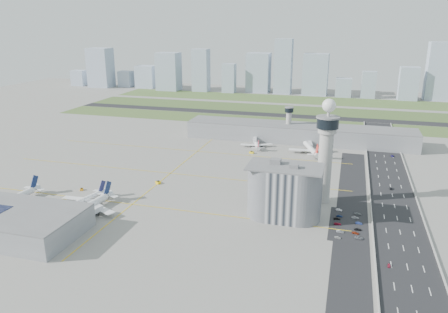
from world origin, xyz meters
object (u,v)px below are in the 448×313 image
(tug_4, at_px, (252,152))
(jet_bridge_near_1, at_px, (39,212))
(car_lot_11, at_px, (358,214))
(tug_1, at_px, (65,199))
(car_lot_3, at_px, (337,219))
(car_hw_1, at_px, (391,188))
(car_hw_4, at_px, (373,138))
(airplane_near_c, at_px, (86,203))
(secondary_tower, at_px, (289,121))
(airplane_far_a, at_px, (256,141))
(car_lot_6, at_px, (359,238))
(airplane_near_a, at_px, (12,195))
(car_lot_4, at_px, (339,216))
(car_lot_9, at_px, (359,223))
(jet_bridge_far_1, at_px, (310,144))
(tug_0, at_px, (82,189))
(airplane_far_b, at_px, (311,145))
(admin_building, at_px, (284,192))
(airplane_near_b, at_px, (82,197))
(car_lot_7, at_px, (356,233))
(car_lot_0, at_px, (338,237))
(car_lot_10, at_px, (355,218))
(tug_3, at_px, (158,182))
(car_lot_8, at_px, (358,229))
(car_lot_2, at_px, (338,224))
(car_lot_5, at_px, (339,210))
(jet_bridge_near_2, at_px, (85,218))
(control_tower, at_px, (326,147))
(tug_5, at_px, (305,150))
(jet_bridge_far_0, at_px, (255,140))
(car_hw_0, at_px, (389,265))
(car_lot_1, at_px, (340,232))
(tug_2, at_px, (77,201))
(car_hw_2, at_px, (392,156))

(tug_4, bearing_deg, jet_bridge_near_1, 158.67)
(jet_bridge_near_1, bearing_deg, car_lot_11, -63.09)
(tug_1, height_order, car_lot_3, tug_1)
(car_hw_1, relative_size, car_hw_4, 1.10)
(airplane_near_c, bearing_deg, secondary_tower, 163.27)
(airplane_far_a, xyz_separation_m, car_lot_6, (87.92, -156.95, -4.19))
(airplane_near_a, height_order, jet_bridge_near_1, airplane_near_a)
(car_lot_4, bearing_deg, car_lot_9, -121.87)
(jet_bridge_far_1, xyz_separation_m, tug_0, (-135.48, -150.15, -2.03))
(tug_0, relative_size, car_lot_9, 0.76)
(car_hw_4, bearing_deg, airplane_far_b, -125.58)
(admin_building, bearing_deg, airplane_far_b, 88.94)
(tug_1, bearing_deg, car_hw_4, -161.91)
(airplane_near_b, height_order, car_lot_7, airplane_near_b)
(airplane_far_a, height_order, car_lot_6, airplane_far_a)
(tug_4, relative_size, car_lot_0, 1.10)
(car_hw_4, bearing_deg, car_lot_4, -93.75)
(car_lot_6, bearing_deg, car_lot_10, 12.92)
(secondary_tower, xyz_separation_m, tug_3, (-69.77, -142.25, -17.77))
(tug_4, bearing_deg, car_lot_6, -138.89)
(airplane_far_b, xyz_separation_m, jet_bridge_far_1, (-2.51, 17.99, -3.52))
(airplane_far_b, bearing_deg, car_lot_8, 175.29)
(tug_3, bearing_deg, car_lot_2, -75.29)
(car_lot_2, xyz_separation_m, car_lot_5, (0.03, 19.38, 0.03))
(airplane_near_c, relative_size, airplane_far_b, 0.99)
(airplane_near_c, xyz_separation_m, car_lot_4, (142.90, 35.06, -5.69))
(car_lot_9, bearing_deg, car_lot_6, -177.79)
(jet_bridge_near_2, bearing_deg, tug_0, 45.43)
(car_lot_2, distance_m, car_lot_5, 19.38)
(control_tower, xyz_separation_m, car_lot_7, (20.12, -40.58, -34.49))
(tug_4, distance_m, car_lot_3, 136.85)
(tug_5, bearing_deg, jet_bridge_far_0, -127.51)
(car_lot_0, bearing_deg, car_lot_5, 4.95)
(car_lot_6, bearing_deg, car_hw_4, 4.70)
(car_hw_0, height_order, car_hw_1, car_hw_1)
(control_tower, height_order, car_lot_1, control_tower)
(tug_2, bearing_deg, car_lot_8, -96.52)
(tug_3, bearing_deg, airplane_near_b, 178.60)
(admin_building, height_order, airplane_near_b, admin_building)
(car_lot_4, bearing_deg, jet_bridge_far_0, 29.60)
(control_tower, height_order, car_lot_9, control_tower)
(tug_3, height_order, car_lot_2, tug_3)
(admin_building, height_order, jet_bridge_near_2, admin_building)
(airplane_far_b, relative_size, car_lot_6, 10.26)
(car_lot_8, xyz_separation_m, car_hw_2, (28.20, 148.46, -0.01))
(control_tower, height_order, car_lot_10, control_tower)
(car_lot_3, bearing_deg, car_lot_8, -142.99)
(airplane_near_c, height_order, car_lot_4, airplane_near_c)
(car_lot_5, height_order, car_hw_4, car_hw_4)
(tug_2, relative_size, car_hw_4, 0.76)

